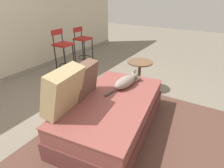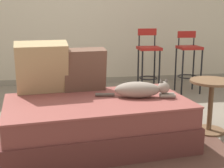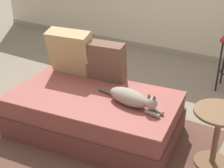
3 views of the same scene
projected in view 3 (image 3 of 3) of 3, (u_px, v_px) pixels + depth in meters
ground_plane at (115, 115)px, 3.54m from camera, size 16.00×16.00×0.00m
wall_baseboard_trim at (182, 53)px, 5.20m from camera, size 8.00×0.02×0.09m
area_rug at (77, 147)px, 3.00m from camera, size 2.36×2.04×0.01m
couch at (94, 114)px, 3.13m from camera, size 1.76×1.14×0.43m
throw_pillow_corner at (71, 52)px, 3.40m from camera, size 0.52×0.35×0.51m
throw_pillow_middle at (106, 61)px, 3.26m from camera, size 0.44×0.26×0.43m
cat at (132, 98)px, 2.83m from camera, size 0.74×0.23×0.19m
side_table at (217, 130)px, 2.64m from camera, size 0.44×0.44×0.54m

